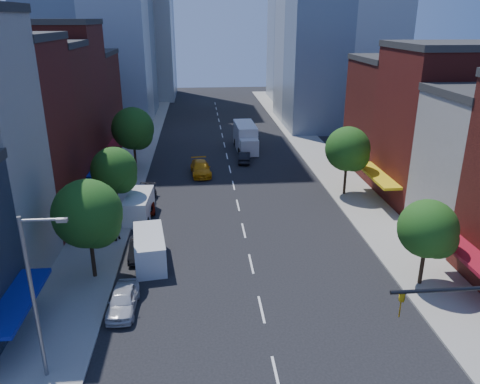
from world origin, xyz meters
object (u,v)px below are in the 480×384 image
at_px(parked_car_third, 141,203).
at_px(taxi, 201,168).
at_px(parked_car_front, 123,300).
at_px(cargo_van_near, 150,249).
at_px(traffic_car_far, 248,135).
at_px(cargo_van_far, 139,207).
at_px(pedestrian_far, 115,230).
at_px(parked_car_second, 139,248).
at_px(traffic_car_oncoming, 244,157).
at_px(box_truck, 246,138).
at_px(parked_car_rear, 144,196).

distance_m(parked_car_third, taxi, 12.15).
bearing_deg(parked_car_front, cargo_van_near, 80.09).
height_order(parked_car_third, taxi, taxi).
bearing_deg(traffic_car_far, cargo_van_far, 57.96).
distance_m(taxi, pedestrian_far, 18.95).
xyz_separation_m(parked_car_third, taxi, (5.88, 10.63, 0.04)).
relative_size(parked_car_second, traffic_car_oncoming, 0.97).
height_order(parked_car_front, traffic_car_far, traffic_car_far).
bearing_deg(taxi, parked_car_third, -124.08).
bearing_deg(traffic_car_oncoming, parked_car_front, 78.55).
distance_m(cargo_van_far, pedestrian_far, 5.09).
bearing_deg(parked_car_third, box_truck, 53.37).
xyz_separation_m(cargo_van_far, traffic_car_oncoming, (11.61, 17.26, -0.45)).
relative_size(cargo_van_far, traffic_car_far, 1.15).
distance_m(parked_car_front, taxi, 28.00).
bearing_deg(traffic_car_oncoming, traffic_car_far, -90.55).
height_order(parked_car_front, parked_car_third, parked_car_third).
distance_m(taxi, traffic_car_oncoming, 7.38).
height_order(cargo_van_near, cargo_van_far, cargo_van_near).
height_order(traffic_car_far, pedestrian_far, pedestrian_far).
height_order(parked_car_second, cargo_van_far, cargo_van_far).
xyz_separation_m(parked_car_front, pedestrian_far, (-2.09, 10.03, 0.37)).
height_order(cargo_van_near, traffic_car_oncoming, cargo_van_near).
distance_m(parked_car_rear, pedestrian_far, 8.91).
bearing_deg(parked_car_third, traffic_car_oncoming, 45.92).
height_order(parked_car_second, parked_car_third, parked_car_third).
xyz_separation_m(cargo_van_near, taxi, (4.07, 21.43, -0.38)).
bearing_deg(pedestrian_far, parked_car_rear, -154.87).
distance_m(parked_car_second, traffic_car_far, 38.81).
relative_size(parked_car_rear, cargo_van_near, 0.85).
bearing_deg(parked_car_second, parked_car_front, -92.65).
xyz_separation_m(taxi, traffic_car_oncoming, (5.72, 4.66, -0.09)).
distance_m(parked_car_front, cargo_van_far, 14.93).
xyz_separation_m(parked_car_third, parked_car_rear, (0.00, 1.94, -0.04)).
height_order(parked_car_third, box_truck, box_truck).
bearing_deg(traffic_car_oncoming, taxi, 46.55).
height_order(cargo_van_far, traffic_car_oncoming, cargo_van_far).
relative_size(parked_car_second, pedestrian_far, 2.12).
distance_m(cargo_van_near, box_truck, 34.20).
height_order(cargo_van_far, pedestrian_far, cargo_van_far).
bearing_deg(parked_car_rear, parked_car_third, -83.20).
height_order(parked_car_second, pedestrian_far, pedestrian_far).
bearing_deg(traffic_car_far, taxi, 58.43).
bearing_deg(box_truck, parked_car_front, -108.65).
xyz_separation_m(cargo_van_near, box_truck, (10.59, 32.51, 0.53)).
xyz_separation_m(parked_car_front, parked_car_third, (-0.64, 16.87, 0.01)).
relative_size(parked_car_third, pedestrian_far, 2.81).
distance_m(traffic_car_far, box_truck, 5.64).
bearing_deg(parked_car_rear, pedestrian_far, -92.59).
bearing_deg(traffic_car_oncoming, pedestrian_far, 66.84).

